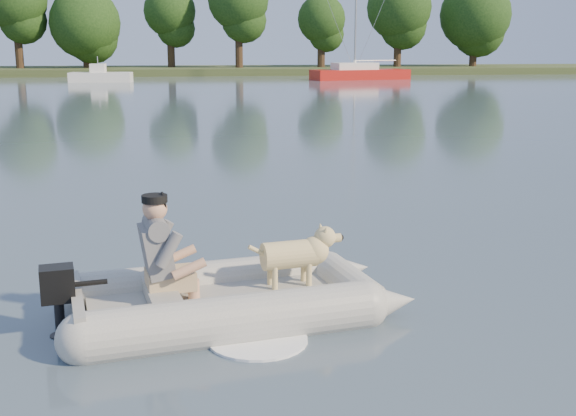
{
  "coord_description": "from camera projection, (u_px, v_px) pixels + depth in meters",
  "views": [
    {
      "loc": [
        -0.63,
        -6.51,
        2.76
      ],
      "look_at": [
        0.52,
        2.17,
        0.75
      ],
      "focal_mm": 45.0,
      "sensor_mm": 36.0,
      "label": 1
    }
  ],
  "objects": [
    {
      "name": "dinghy",
      "position": [
        230.0,
        260.0,
        7.35
      ],
      "size": [
        5.32,
        4.21,
        1.4
      ],
      "primitive_type": null,
      "rotation": [
        0.0,
        0.0,
        0.19
      ],
      "color": "#9A9A95",
      "rests_on": "water"
    },
    {
      "name": "dog",
      "position": [
        289.0,
        259.0,
        7.62
      ],
      "size": [
        0.99,
        0.51,
        0.63
      ],
      "primitive_type": null,
      "rotation": [
        0.0,
        0.0,
        0.19
      ],
      "color": "#D3C17A",
      "rests_on": "dinghy"
    },
    {
      "name": "treeline",
      "position": [
        155.0,
        12.0,
        64.35
      ],
      "size": [
        71.02,
        7.35,
        9.27
      ],
      "color": "#332316",
      "rests_on": "shore_bank"
    },
    {
      "name": "motorboat",
      "position": [
        101.0,
        70.0,
        52.13
      ],
      "size": [
        4.67,
        2.07,
        1.93
      ],
      "primitive_type": null,
      "rotation": [
        0.0,
        0.0,
        -0.07
      ],
      "color": "white",
      "rests_on": "water"
    },
    {
      "name": "man",
      "position": [
        159.0,
        247.0,
        7.14
      ],
      "size": [
        0.84,
        0.76,
        1.09
      ],
      "primitive_type": null,
      "rotation": [
        0.0,
        0.0,
        0.19
      ],
      "color": "slate",
      "rests_on": "dinghy"
    },
    {
      "name": "shore_bank",
      "position": [
        198.0,
        71.0,
        66.85
      ],
      "size": [
        160.0,
        12.0,
        0.7
      ],
      "primitive_type": "cube",
      "color": "#47512D",
      "rests_on": "water"
    },
    {
      "name": "water",
      "position": [
        264.0,
        334.0,
        6.99
      ],
      "size": [
        160.0,
        160.0,
        0.0
      ],
      "primitive_type": "plane",
      "color": "slate",
      "rests_on": "ground"
    },
    {
      "name": "sailboat",
      "position": [
        359.0,
        74.0,
        55.96
      ],
      "size": [
        7.96,
        3.89,
        10.52
      ],
      "rotation": [
        0.0,
        0.0,
        0.22
      ],
      "color": "#AF1A14",
      "rests_on": "water"
    },
    {
      "name": "outboard_motor",
      "position": [
        59.0,
        305.0,
        6.89
      ],
      "size": [
        0.47,
        0.37,
        0.8
      ],
      "primitive_type": null,
      "rotation": [
        0.0,
        0.0,
        0.19
      ],
      "color": "black",
      "rests_on": "dinghy"
    }
  ]
}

